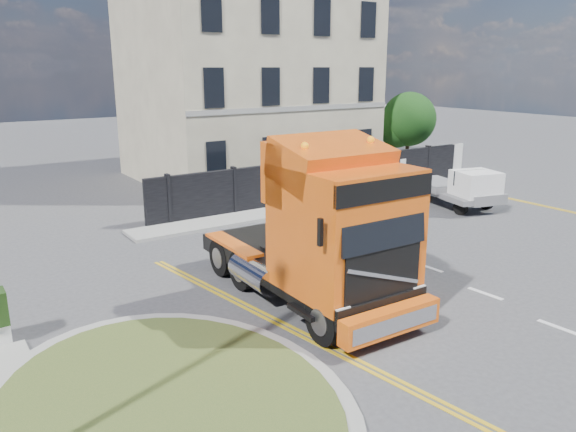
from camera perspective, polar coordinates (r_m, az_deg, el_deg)
ground at (r=16.98m, az=6.28°, el=-6.75°), size 120.00×120.00×0.00m
traffic_island at (r=11.39m, az=-12.27°, el=-18.28°), size 6.80×6.80×0.17m
hoarding_fence at (r=27.40m, az=4.77°, el=3.87°), size 18.80×0.25×2.00m
georgian_building at (r=32.80m, az=-4.26°, el=14.10°), size 12.30×10.30×12.80m
tree at (r=34.60m, az=11.91°, el=9.35°), size 3.20×3.20×4.80m
pavement_far at (r=26.58m, az=5.00°, el=1.44°), size 20.00×1.60×0.12m
truck at (r=14.55m, az=3.95°, el=-2.10°), size 2.91×7.48×4.46m
flatbed_pickup at (r=26.30m, az=17.57°, el=2.71°), size 2.78×4.73×1.83m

